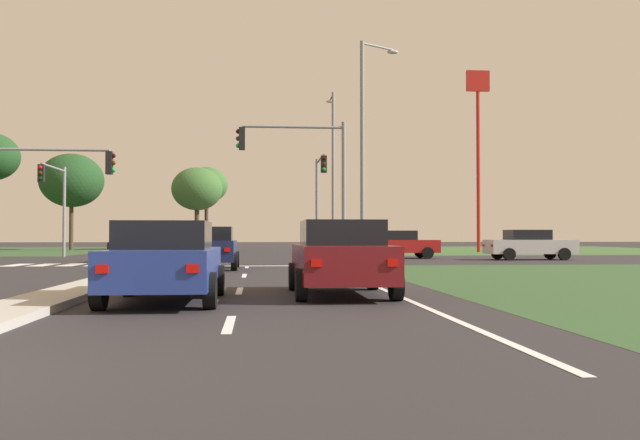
# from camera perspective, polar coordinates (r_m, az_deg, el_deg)

# --- Properties ---
(ground_plane) EXTENTS (200.00, 200.00, 0.00)m
(ground_plane) POSITION_cam_1_polar(r_m,az_deg,el_deg) (36.17, -11.43, -3.28)
(ground_plane) COLOR #282628
(grass_verge_far_right) EXTENTS (35.00, 35.00, 0.01)m
(grass_verge_far_right) POSITION_cam_1_polar(r_m,az_deg,el_deg) (64.20, 14.44, -2.39)
(grass_verge_far_right) COLOR #385B2D
(grass_verge_far_right) RESTS_ON ground
(median_island_near) EXTENTS (1.20, 22.00, 0.14)m
(median_island_near) POSITION_cam_1_polar(r_m,az_deg,el_deg) (17.42, -18.20, -5.18)
(median_island_near) COLOR #ADA89E
(median_island_near) RESTS_ON ground
(median_island_far) EXTENTS (1.20, 36.00, 0.14)m
(median_island_far) POSITION_cam_1_polar(r_m,az_deg,el_deg) (61.08, -8.90, -2.41)
(median_island_far) COLOR #ADA89E
(median_island_far) RESTS_ON ground
(lane_dash_near) EXTENTS (0.14, 2.00, 0.01)m
(lane_dash_near) POSITION_cam_1_polar(r_m,az_deg,el_deg) (10.05, -7.51, -8.52)
(lane_dash_near) COLOR silver
(lane_dash_near) RESTS_ON ground
(lane_dash_second) EXTENTS (0.14, 2.00, 0.01)m
(lane_dash_second) POSITION_cam_1_polar(r_m,az_deg,el_deg) (16.01, -6.65, -5.82)
(lane_dash_second) COLOR silver
(lane_dash_second) RESTS_ON ground
(lane_dash_third) EXTENTS (0.14, 2.00, 0.01)m
(lane_dash_third) POSITION_cam_1_polar(r_m,az_deg,el_deg) (22.00, -6.27, -4.58)
(lane_dash_third) COLOR silver
(lane_dash_third) RESTS_ON ground
(lane_dash_fourth) EXTENTS (0.14, 2.00, 0.01)m
(lane_dash_fourth) POSITION_cam_1_polar(r_m,az_deg,el_deg) (27.99, -6.05, -3.88)
(lane_dash_fourth) COLOR silver
(lane_dash_fourth) RESTS_ON ground
(edge_line_right) EXTENTS (0.14, 24.00, 0.01)m
(edge_line_right) POSITION_cam_1_polar(r_m,az_deg,el_deg) (18.23, 4.14, -5.27)
(edge_line_right) COLOR silver
(edge_line_right) RESTS_ON ground
(stop_bar_near) EXTENTS (6.40, 0.50, 0.01)m
(stop_bar_near) POSITION_cam_1_polar(r_m,az_deg,el_deg) (28.97, -5.42, -3.79)
(stop_bar_near) COLOR silver
(stop_bar_near) RESTS_ON ground
(crosswalk_bar_near) EXTENTS (0.70, 2.80, 0.01)m
(crosswalk_bar_near) POSITION_cam_1_polar(r_m,az_deg,el_deg) (32.44, -23.77, -3.42)
(crosswalk_bar_near) COLOR silver
(crosswalk_bar_near) RESTS_ON ground
(crosswalk_bar_second) EXTENTS (0.70, 2.80, 0.01)m
(crosswalk_bar_second) POSITION_cam_1_polar(r_m,az_deg,el_deg) (32.10, -21.82, -3.46)
(crosswalk_bar_second) COLOR silver
(crosswalk_bar_second) RESTS_ON ground
(crosswalk_bar_third) EXTENTS (0.70, 2.80, 0.01)m
(crosswalk_bar_third) POSITION_cam_1_polar(r_m,az_deg,el_deg) (31.79, -19.83, -3.50)
(crosswalk_bar_third) COLOR silver
(crosswalk_bar_third) RESTS_ON ground
(crosswalk_bar_fourth) EXTENTS (0.70, 2.80, 0.01)m
(crosswalk_bar_fourth) POSITION_cam_1_polar(r_m,az_deg,el_deg) (31.52, -17.80, -3.53)
(crosswalk_bar_fourth) COLOR silver
(crosswalk_bar_fourth) RESTS_ON ground
(crosswalk_bar_fifth) EXTENTS (0.70, 2.80, 0.01)m
(crosswalk_bar_fifth) POSITION_cam_1_polar(r_m,az_deg,el_deg) (31.29, -15.74, -3.56)
(crosswalk_bar_fifth) COLOR silver
(crosswalk_bar_fifth) RESTS_ON ground
(crosswalk_bar_sixth) EXTENTS (0.70, 2.80, 0.01)m
(crosswalk_bar_sixth) POSITION_cam_1_polar(r_m,az_deg,el_deg) (31.10, -13.66, -3.59)
(crosswalk_bar_sixth) COLOR silver
(crosswalk_bar_sixth) RESTS_ON ground
(crosswalk_bar_seventh) EXTENTS (0.70, 2.80, 0.01)m
(crosswalk_bar_seventh) POSITION_cam_1_polar(r_m,az_deg,el_deg) (30.95, -11.55, -3.61)
(crosswalk_bar_seventh) COLOR silver
(crosswalk_bar_seventh) RESTS_ON ground
(car_silver_near) EXTENTS (4.60, 1.95, 1.57)m
(car_silver_near) POSITION_cam_1_polar(r_m,az_deg,el_deg) (37.88, 16.89, -1.95)
(car_silver_near) COLOR #B7B7BC
(car_silver_near) RESTS_ON ground
(car_navy_second) EXTENTS (2.07, 4.38, 1.60)m
(car_navy_second) POSITION_cam_1_polar(r_m,az_deg,el_deg) (26.58, -8.99, -2.26)
(car_navy_second) COLOR #161E47
(car_navy_second) RESTS_ON ground
(car_red_third) EXTENTS (4.19, 1.99, 1.55)m
(car_red_third) POSITION_cam_1_polar(r_m,az_deg,el_deg) (38.84, 6.60, -2.00)
(car_red_third) COLOR #A31919
(car_red_third) RESTS_ON ground
(car_maroon_fourth) EXTENTS (2.07, 4.35, 1.59)m
(car_maroon_fourth) POSITION_cam_1_polar(r_m,az_deg,el_deg) (14.74, 1.71, -3.08)
(car_maroon_fourth) COLOR maroon
(car_maroon_fourth) RESTS_ON ground
(car_blue_fifth) EXTENTS (2.09, 4.37, 1.54)m
(car_blue_fifth) POSITION_cam_1_polar(r_m,az_deg,el_deg) (13.51, -12.64, -3.31)
(car_blue_fifth) COLOR navy
(car_blue_fifth) RESTS_ON ground
(car_white_seventh) EXTENTS (1.95, 4.18, 1.60)m
(car_white_seventh) POSITION_cam_1_polar(r_m,az_deg,el_deg) (66.22, -10.65, -1.67)
(car_white_seventh) COLOR silver
(car_white_seventh) RESTS_ON ground
(car_black_eighth) EXTENTS (4.42, 2.04, 1.48)m
(car_black_eighth) POSITION_cam_1_polar(r_m,az_deg,el_deg) (34.06, -13.18, -2.12)
(car_black_eighth) COLOR black
(car_black_eighth) RESTS_ON ground
(traffic_signal_near_left) EXTENTS (5.72, 0.32, 5.07)m
(traffic_signal_near_left) POSITION_cam_1_polar(r_m,az_deg,el_deg) (30.86, -22.74, 3.09)
(traffic_signal_near_left) COLOR gray
(traffic_signal_near_left) RESTS_ON ground
(traffic_signal_far_left) EXTENTS (0.32, 4.83, 5.39)m
(traffic_signal_far_left) POSITION_cam_1_polar(r_m,az_deg,el_deg) (42.42, -20.96, 2.12)
(traffic_signal_far_left) COLOR gray
(traffic_signal_far_left) RESTS_ON ground
(traffic_signal_near_right) EXTENTS (4.69, 0.32, 6.16)m
(traffic_signal_near_right) POSITION_cam_1_polar(r_m,az_deg,el_deg) (29.56, -1.14, 4.42)
(traffic_signal_near_right) COLOR gray
(traffic_signal_near_right) RESTS_ON ground
(traffic_signal_far_right) EXTENTS (0.32, 4.73, 6.02)m
(traffic_signal_far_right) POSITION_cam_1_polar(r_m,az_deg,el_deg) (41.16, -0.06, 2.69)
(traffic_signal_far_right) COLOR gray
(traffic_signal_far_right) RESTS_ON ground
(street_lamp_second) EXTENTS (2.07, 1.30, 10.52)m
(street_lamp_second) POSITION_cam_1_polar(r_m,az_deg,el_deg) (33.10, 3.73, 6.60)
(street_lamp_second) COLOR gray
(street_lamp_second) RESTS_ON ground
(street_lamp_third) EXTENTS (0.56, 2.34, 10.67)m
(street_lamp_third) POSITION_cam_1_polar(r_m,az_deg,el_deg) (45.48, 1.07, 4.55)
(street_lamp_third) COLOR gray
(street_lamp_third) RESTS_ON ground
(fastfood_pole_sign) EXTENTS (1.80, 0.40, 14.06)m
(fastfood_pole_sign) POSITION_cam_1_polar(r_m,az_deg,el_deg) (55.36, 12.89, 7.86)
(fastfood_pole_sign) COLOR red
(fastfood_pole_sign) RESTS_ON ground
(treeline_second) EXTENTS (5.58, 5.58, 8.53)m
(treeline_second) POSITION_cam_1_polar(r_m,az_deg,el_deg) (65.09, -19.80, 3.08)
(treeline_second) COLOR #423323
(treeline_second) RESTS_ON ground
(treeline_third) EXTENTS (3.94, 3.94, 7.67)m
(treeline_third) POSITION_cam_1_polar(r_m,az_deg,el_deg) (65.39, -9.34, 2.83)
(treeline_third) COLOR #423323
(treeline_third) RESTS_ON ground
(treeline_fourth) EXTENTS (4.61, 4.61, 7.48)m
(treeline_fourth) POSITION_cam_1_polar(r_m,az_deg,el_deg) (63.79, -10.11, 2.52)
(treeline_fourth) COLOR #423323
(treeline_fourth) RESTS_ON ground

